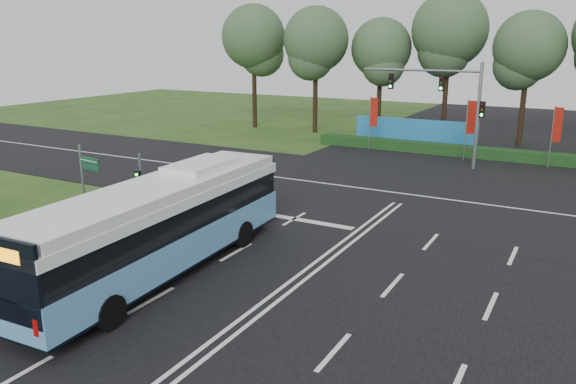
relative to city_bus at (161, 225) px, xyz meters
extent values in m
plane|color=#264717|center=(4.50, 2.98, -1.87)|extent=(120.00, 120.00, 0.00)
cube|color=black|center=(4.50, 2.98, -1.85)|extent=(20.00, 120.00, 0.04)
cube|color=black|center=(4.50, 14.98, -1.84)|extent=(120.00, 14.00, 0.05)
cube|color=black|center=(-8.00, -0.02, -1.84)|extent=(5.00, 18.00, 0.06)
cube|color=gray|center=(-5.60, -0.02, -1.81)|extent=(0.25, 18.00, 0.12)
cube|color=#5592C5|center=(0.00, 0.01, -0.71)|extent=(3.31, 13.02, 1.18)
cube|color=black|center=(0.00, 0.01, -1.25)|extent=(3.28, 12.95, 0.32)
cube|color=black|center=(0.00, 0.01, 0.36)|extent=(3.19, 12.82, 1.02)
cube|color=white|center=(0.00, 0.01, 1.01)|extent=(3.31, 13.02, 0.38)
cube|color=white|center=(0.00, 0.01, 1.38)|extent=(3.23, 12.50, 0.38)
cube|color=white|center=(-0.13, 2.70, 1.70)|extent=(1.87, 3.31, 0.27)
cube|color=black|center=(0.31, -6.37, 0.41)|extent=(2.61, 0.25, 2.37)
cube|color=orange|center=(0.31, -6.41, 1.17)|extent=(1.51, 0.13, 0.38)
cylinder|color=black|center=(-1.44, 3.60, -1.31)|extent=(0.35, 1.13, 1.12)
cylinder|color=black|center=(1.09, 3.72, -1.31)|extent=(0.35, 1.13, 1.12)
cylinder|color=black|center=(-1.07, -4.13, -1.31)|extent=(0.35, 1.13, 1.12)
cylinder|color=black|center=(1.46, -4.01, -1.31)|extent=(0.35, 1.13, 1.12)
cylinder|color=gray|center=(-5.70, 5.06, -0.33)|extent=(0.12, 0.12, 3.08)
cube|color=black|center=(-5.70, 4.88, 0.25)|extent=(0.25, 0.17, 0.35)
sphere|color=#19F233|center=(-5.70, 4.78, 0.25)|extent=(0.12, 0.12, 0.12)
cylinder|color=gray|center=(-7.30, 2.93, -0.01)|extent=(0.11, 0.11, 3.71)
cube|color=#0C4727|center=(-6.61, 2.82, 1.20)|extent=(1.38, 0.28, 0.28)
cube|color=#0C4727|center=(-6.61, 2.82, 0.87)|extent=(1.38, 0.28, 0.20)
cube|color=white|center=(-6.61, 2.79, 1.20)|extent=(1.28, 0.22, 0.04)
cylinder|color=gray|center=(-2.12, 26.60, 0.23)|extent=(0.07, 0.07, 4.19)
cube|color=#A2190D|center=(-1.82, 26.63, 1.11)|extent=(0.56, 0.10, 2.23)
cylinder|color=gray|center=(5.31, 26.02, 0.32)|extent=(0.07, 0.07, 4.37)
cube|color=#A2190D|center=(5.61, 26.13, 1.24)|extent=(0.56, 0.24, 2.33)
cylinder|color=gray|center=(10.87, 25.95, 0.26)|extent=(0.07, 0.07, 4.25)
cube|color=#A2190D|center=(11.16, 25.85, 1.15)|extent=(0.55, 0.22, 2.26)
cylinder|color=gray|center=(6.50, 23.48, 1.63)|extent=(0.24, 0.24, 7.00)
cylinder|color=gray|center=(2.50, 23.48, 4.53)|extent=(8.00, 0.16, 0.16)
cube|color=black|center=(4.00, 23.48, 3.73)|extent=(0.32, 0.28, 1.05)
cube|color=black|center=(0.50, 23.48, 3.73)|extent=(0.32, 0.28, 1.05)
cube|color=black|center=(6.75, 23.48, 2.13)|extent=(0.32, 0.28, 1.05)
cube|color=#143412|center=(4.50, 27.48, -1.47)|extent=(22.00, 1.20, 0.80)
cube|color=#2177B7|center=(0.50, 29.98, -0.77)|extent=(10.00, 0.30, 2.20)
cylinder|color=black|center=(-16.38, 32.44, 2.27)|extent=(0.44, 0.44, 8.27)
sphere|color=#375331|center=(-16.38, 32.44, 6.84)|extent=(6.09, 6.09, 6.09)
cylinder|color=black|center=(-9.77, 32.50, 2.14)|extent=(0.44, 0.44, 8.02)
sphere|color=#375331|center=(-9.77, 32.50, 6.57)|extent=(5.91, 5.91, 5.91)
cylinder|color=black|center=(-4.36, 34.74, 1.79)|extent=(0.44, 0.44, 7.30)
sphere|color=#375331|center=(-4.36, 34.74, 5.82)|extent=(5.38, 5.38, 5.38)
cylinder|color=black|center=(1.43, 35.58, 2.53)|extent=(0.44, 0.44, 8.79)
sphere|color=#375331|center=(1.43, 35.58, 7.38)|extent=(6.47, 6.47, 6.47)
cylinder|color=black|center=(7.99, 34.22, 1.89)|extent=(0.44, 0.44, 7.50)
sphere|color=#375331|center=(7.99, 34.22, 6.03)|extent=(5.53, 5.53, 5.53)
camera|label=1|loc=(13.34, -14.66, 6.46)|focal=35.00mm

